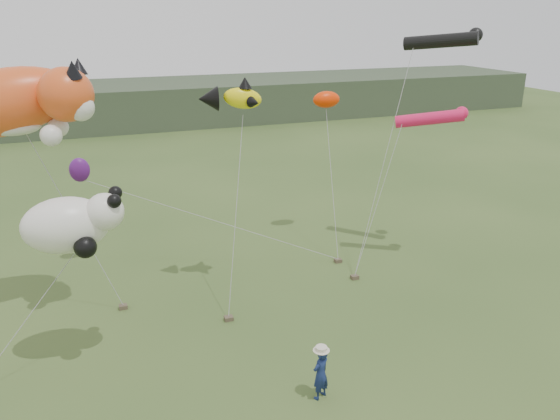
# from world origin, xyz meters

# --- Properties ---
(ground) EXTENTS (120.00, 120.00, 0.00)m
(ground) POSITION_xyz_m (0.00, 0.00, 0.00)
(ground) COLOR #385123
(ground) RESTS_ON ground
(headland) EXTENTS (90.00, 13.00, 4.00)m
(headland) POSITION_xyz_m (-3.11, 44.69, 1.92)
(headland) COLOR #2D3D28
(headland) RESTS_ON ground
(festival_attendant) EXTENTS (0.72, 0.63, 1.67)m
(festival_attendant) POSITION_xyz_m (-0.14, -1.28, 0.84)
(festival_attendant) COLOR navy
(festival_attendant) RESTS_ON ground
(sandbag_anchors) EXTENTS (14.60, 4.80, 0.16)m
(sandbag_anchors) POSITION_xyz_m (-1.51, 4.92, 0.08)
(sandbag_anchors) COLOR brown
(sandbag_anchors) RESTS_ON ground
(cat_kite) EXTENTS (6.43, 3.43, 3.01)m
(cat_kite) POSITION_xyz_m (-7.77, 6.79, 8.00)
(cat_kite) COLOR #E9521E
(cat_kite) RESTS_ON ground
(fish_kite) EXTENTS (2.47, 1.62, 1.26)m
(fish_kite) POSITION_xyz_m (-0.55, 6.38, 7.83)
(fish_kite) COLOR yellow
(fish_kite) RESTS_ON ground
(tube_kites) EXTENTS (3.91, 3.27, 4.14)m
(tube_kites) POSITION_xyz_m (8.86, 6.54, 8.35)
(tube_kites) COLOR black
(tube_kites) RESTS_ON ground
(panda_kite) EXTENTS (3.02, 1.95, 1.88)m
(panda_kite) POSITION_xyz_m (-6.46, 3.03, 4.84)
(panda_kite) COLOR white
(panda_kite) RESTS_ON ground
(misc_kites) EXTENTS (12.60, 0.81, 3.34)m
(misc_kites) POSITION_xyz_m (0.96, 10.60, 5.97)
(misc_kites) COLOR #FE3302
(misc_kites) RESTS_ON ground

